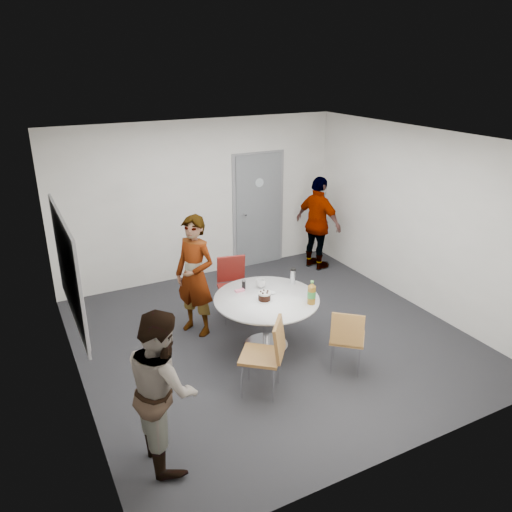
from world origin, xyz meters
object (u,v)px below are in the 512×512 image
table (269,304)px  chair_near_right (347,335)px  chair_near_left (269,350)px  person_right (318,224)px  person_main (195,276)px  person_left (163,387)px  whiteboard (68,268)px  door (258,211)px  chair_far (233,281)px

table → chair_near_right: (0.54, -0.97, -0.11)m
chair_near_left → person_right: size_ratio=0.55×
person_main → chair_near_left: bearing=-22.5°
chair_near_right → person_left: bearing=-131.0°
whiteboard → person_right: (4.41, 1.59, -0.60)m
door → person_main: door is taller
whiteboard → table: whiteboard is taller
chair_far → person_main: person_main is taller
person_left → person_right: size_ratio=0.93×
chair_far → person_right: (2.13, 0.96, 0.29)m
whiteboard → chair_near_right: bearing=-24.8°
chair_near_right → chair_far: size_ratio=0.93×
door → whiteboard: bearing=-147.3°
table → chair_near_left: (-0.48, -0.89, -0.05)m
person_main → whiteboard: bearing=-105.0°
door → table: (-1.22, -2.64, -0.40)m
door → person_right: size_ratio=1.25×
table → person_right: size_ratio=0.81×
whiteboard → chair_far: whiteboard is taller
person_main → table: bearing=11.6°
table → chair_far: 1.00m
chair_far → person_left: 2.91m
person_main → person_left: bearing=-58.1°
person_left → person_right: (3.90, 3.25, 0.06)m
chair_near_right → chair_far: chair_far is taller
person_right → door: bearing=35.9°
person_main → person_left: 2.37m
whiteboard → person_main: 1.79m
door → table: door is taller
chair_near_right → person_right: (1.53, 2.92, 0.33)m
table → chair_near_left: size_ratio=1.48×
chair_near_left → person_left: size_ratio=0.59×
chair_far → table: bearing=105.2°
door → person_main: (-1.93, -1.84, -0.18)m
chair_far → person_main: size_ratio=0.54×
door → person_main: 2.68m
chair_near_right → person_main: 2.19m
door → whiteboard: door is taller
chair_far → person_left: (-1.77, -2.29, 0.23)m
person_right → whiteboard: bearing=94.8°
door → person_main: bearing=-136.4°
table → door: bearing=65.1°
table → person_right: 2.86m
door → chair_near_right: door is taller
chair_near_left → chair_far: 1.93m
chair_near_right → table: bearing=160.2°
chair_far → person_main: 0.74m
chair_near_left → person_main: bearing=46.7°
chair_near_left → chair_near_right: 1.03m
person_main → person_right: bearing=82.4°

